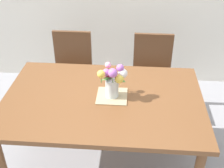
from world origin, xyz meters
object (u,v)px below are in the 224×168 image
dining_table (103,106)px  flower_vase (113,80)px  chair_right (152,70)px  chair_left (72,67)px

dining_table → flower_vase: (0.08, 0.02, 0.24)m
dining_table → chair_right: (0.44, 0.88, -0.15)m
dining_table → chair_left: 1.00m
chair_left → chair_right: 0.89m
dining_table → flower_vase: size_ratio=5.70×
chair_left → flower_vase: (0.52, -0.86, 0.39)m
chair_left → chair_right: (0.89, 0.00, 0.00)m
flower_vase → chair_left: bearing=121.3°
dining_table → flower_vase: flower_vase is taller
dining_table → chair_right: 1.00m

